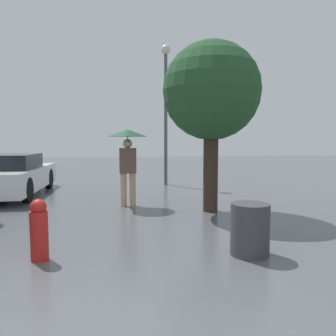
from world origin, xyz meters
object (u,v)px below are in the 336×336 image
Objects in this scene: tree at (211,92)px; trash_bin at (250,229)px; street_lamp at (166,94)px; parked_car_farthest at (12,176)px; pedestrian at (128,148)px; fire_hydrant at (39,230)px.

trash_bin is (-0.22, -2.82, -2.28)m from tree.
trash_bin is at bearing -88.64° from street_lamp.
parked_car_farthest is at bearing 150.41° from tree.
tree is at bearing -29.59° from parked_car_farthest.
pedestrian is 2.36m from tree.
fire_hydrant is at bearing -110.30° from street_lamp.
pedestrian is 0.45× the size of parked_car_farthest.
street_lamp is at bearing 69.70° from fire_hydrant.
parked_car_farthest is 5.92m from fire_hydrant.
pedestrian is at bearing 154.56° from tree.
fire_hydrant is at bearing -139.28° from tree.
fire_hydrant is at bearing 176.16° from trash_bin.
tree is at bearing -25.44° from pedestrian.
street_lamp is at bearing 91.36° from trash_bin.
fire_hydrant is at bearing -69.51° from parked_car_farthest.
trash_bin is (1.60, -3.69, -1.05)m from pedestrian.
tree is at bearing 40.72° from fire_hydrant.
parked_car_farthest is at bearing 130.58° from trash_bin.
parked_car_farthest is at bearing 148.27° from pedestrian.
pedestrian is 0.38× the size of street_lamp.
street_lamp is 7.94m from trash_bin.
tree reaches higher than fire_hydrant.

